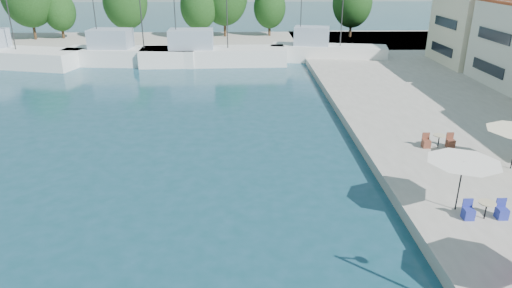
{
  "coord_description": "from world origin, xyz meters",
  "views": [
    {
      "loc": [
        -0.83,
        4.04,
        10.47
      ],
      "look_at": [
        -0.26,
        26.0,
        1.7
      ],
      "focal_mm": 32.0,
      "sensor_mm": 36.0,
      "label": 1
    }
  ],
  "objects_px": {
    "trawler_04": "(325,52)",
    "umbrella_white": "(463,167)",
    "trawler_02": "(128,55)",
    "trawler_03": "(210,55)"
  },
  "relations": [
    {
      "from": "trawler_04",
      "to": "umbrella_white",
      "type": "xyz_separation_m",
      "value": [
        -0.17,
        -34.55,
        1.52
      ]
    },
    {
      "from": "trawler_02",
      "to": "trawler_03",
      "type": "bearing_deg",
      "value": 3.12
    },
    {
      "from": "trawler_04",
      "to": "umbrella_white",
      "type": "relative_size",
      "value": 4.35
    },
    {
      "from": "umbrella_white",
      "to": "trawler_04",
      "type": "bearing_deg",
      "value": 89.73
    },
    {
      "from": "trawler_03",
      "to": "umbrella_white",
      "type": "height_order",
      "value": "trawler_03"
    },
    {
      "from": "trawler_03",
      "to": "trawler_02",
      "type": "bearing_deg",
      "value": 176.09
    },
    {
      "from": "trawler_03",
      "to": "trawler_04",
      "type": "height_order",
      "value": "same"
    },
    {
      "from": "trawler_04",
      "to": "umbrella_white",
      "type": "distance_m",
      "value": 34.58
    },
    {
      "from": "trawler_02",
      "to": "umbrella_white",
      "type": "xyz_separation_m",
      "value": [
        21.66,
        -33.31,
        1.52
      ]
    },
    {
      "from": "trawler_02",
      "to": "trawler_03",
      "type": "height_order",
      "value": "same"
    }
  ]
}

